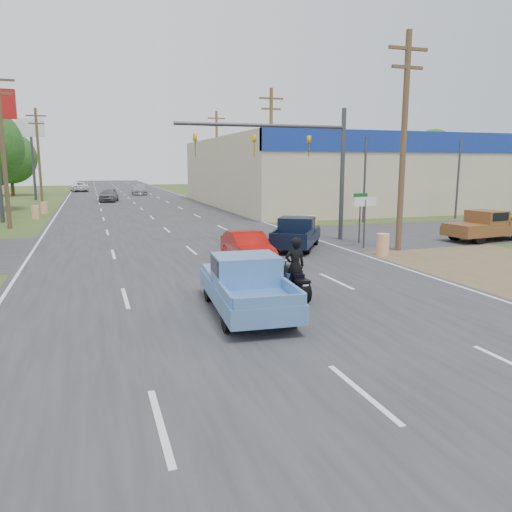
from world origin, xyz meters
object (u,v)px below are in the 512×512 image
object	(u,v)px
red_convertible	(248,248)
distant_car_silver	(139,189)
blue_pickup	(246,283)
distant_car_white	(79,187)
distant_car_grey	(109,195)
navy_pickup	(297,233)
brown_pickup	(486,226)
rider	(295,269)
motorcycle	(295,283)

from	to	relation	value
red_convertible	distant_car_silver	size ratio (longest dim) A/B	0.81
blue_pickup	distant_car_white	size ratio (longest dim) A/B	0.96
blue_pickup	distant_car_grey	xyz separation A→B (m)	(-2.02, 45.28, -0.05)
distant_car_grey	navy_pickup	bearing A→B (deg)	-68.70
distant_car_grey	distant_car_silver	distance (m)	13.41
brown_pickup	navy_pickup	bearing A→B (deg)	78.67
rider	distant_car_silver	size ratio (longest dim) A/B	0.36
brown_pickup	distant_car_grey	size ratio (longest dim) A/B	1.14
motorcycle	distant_car_white	xyz separation A→B (m)	(-7.43, 68.18, 0.26)
navy_pickup	brown_pickup	distance (m)	10.74
blue_pickup	distant_car_silver	xyz separation A→B (m)	(2.49, 57.92, -0.10)
blue_pickup	navy_pickup	world-z (taller)	blue_pickup
red_convertible	rider	size ratio (longest dim) A/B	2.23
distant_car_silver	brown_pickup	bearing A→B (deg)	-72.28
blue_pickup	navy_pickup	bearing A→B (deg)	63.78
brown_pickup	motorcycle	bearing A→B (deg)	111.45
distant_car_silver	distant_car_white	distance (m)	13.76
red_convertible	distant_car_white	distance (m)	63.04
motorcycle	brown_pickup	size ratio (longest dim) A/B	0.41
rider	red_convertible	bearing A→B (deg)	-92.82
blue_pickup	navy_pickup	size ratio (longest dim) A/B	1.03
red_convertible	navy_pickup	size ratio (longest dim) A/B	0.82
rider	distant_car_grey	bearing A→B (deg)	-85.59
blue_pickup	distant_car_silver	distance (m)	57.97
red_convertible	distant_car_grey	xyz separation A→B (m)	(-4.11, 38.77, 0.11)
navy_pickup	brown_pickup	size ratio (longest dim) A/B	0.95
rider	blue_pickup	world-z (taller)	rider
motorcycle	navy_pickup	world-z (taller)	navy_pickup
brown_pickup	rider	bearing A→B (deg)	111.29
blue_pickup	brown_pickup	bearing A→B (deg)	32.13
motorcycle	distant_car_silver	xyz separation A→B (m)	(0.61, 57.02, 0.25)
navy_pickup	red_convertible	bearing A→B (deg)	-106.43
blue_pickup	distant_car_white	xyz separation A→B (m)	(-5.55, 69.08, -0.09)
distant_car_silver	motorcycle	bearing A→B (deg)	-88.50
motorcycle	rider	bearing A→B (deg)	90.00
rider	distant_car_white	size ratio (longest dim) A/B	0.34
motorcycle	distant_car_silver	distance (m)	57.02
brown_pickup	distant_car_white	bearing A→B (deg)	12.92
blue_pickup	motorcycle	bearing A→B (deg)	29.65
red_convertible	rider	xyz separation A→B (m)	(-0.22, -5.56, 0.24)
distant_car_silver	distant_car_white	bearing A→B (deg)	127.87
red_convertible	distant_car_grey	distance (m)	38.99
brown_pickup	distant_car_silver	bearing A→B (deg)	8.69
distant_car_white	distant_car_silver	bearing A→B (deg)	119.63
brown_pickup	distant_car_silver	world-z (taller)	brown_pickup
rider	distant_car_silver	distance (m)	56.97
rider	brown_pickup	distance (m)	16.32
motorcycle	distant_car_white	bearing A→B (deg)	95.62
red_convertible	distant_car_white	xyz separation A→B (m)	(-7.64, 62.57, 0.07)
distant_car_grey	motorcycle	bearing A→B (deg)	-75.61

